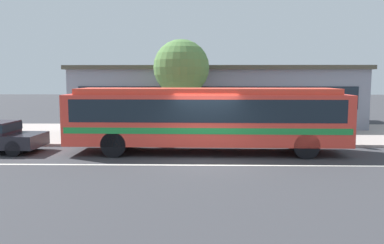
{
  "coord_description": "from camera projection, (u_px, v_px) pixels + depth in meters",
  "views": [
    {
      "loc": [
        -0.23,
        -14.72,
        3.09
      ],
      "look_at": [
        -0.56,
        1.43,
        1.3
      ],
      "focal_mm": 37.31,
      "sensor_mm": 36.0,
      "label": 1
    }
  ],
  "objects": [
    {
      "name": "bus_stop_sign",
      "position": [
        321.0,
        108.0,
        18.32
      ],
      "size": [
        0.09,
        0.44,
        2.47
      ],
      "color": "gray",
      "rests_on": "sidewalk_slab"
    },
    {
      "name": "ground_plane",
      "position": [
        206.0,
        161.0,
        14.96
      ],
      "size": [
        120.0,
        120.0,
        0.0
      ],
      "primitive_type": "plane",
      "color": "#36363A"
    },
    {
      "name": "transit_bus",
      "position": [
        207.0,
        115.0,
        16.37
      ],
      "size": [
        11.35,
        2.67,
        2.67
      ],
      "color": "#E93F32",
      "rests_on": "ground_plane"
    },
    {
      "name": "sidewalk_slab",
      "position": [
        204.0,
        133.0,
        21.85
      ],
      "size": [
        60.0,
        8.0,
        0.12
      ],
      "primitive_type": "cube",
      "color": "#A39690",
      "rests_on": "ground_plane"
    },
    {
      "name": "pedestrian_waiting_near_sign",
      "position": [
        268.0,
        122.0,
        18.48
      ],
      "size": [
        0.42,
        0.42,
        1.63
      ],
      "color": "navy",
      "rests_on": "sidewalk_slab"
    },
    {
      "name": "lane_stripe_center",
      "position": [
        206.0,
        165.0,
        14.17
      ],
      "size": [
        56.0,
        0.16,
        0.01
      ],
      "primitive_type": "cube",
      "color": "silver",
      "rests_on": "ground_plane"
    },
    {
      "name": "pedestrian_standing_by_tree",
      "position": [
        177.0,
        119.0,
        19.03
      ],
      "size": [
        0.47,
        0.47,
        1.71
      ],
      "color": "navy",
      "rests_on": "sidewalk_slab"
    },
    {
      "name": "street_tree_near_stop",
      "position": [
        181.0,
        68.0,
        20.94
      ],
      "size": [
        2.95,
        2.95,
        4.99
      ],
      "color": "brown",
      "rests_on": "sidewalk_slab"
    },
    {
      "name": "station_building",
      "position": [
        215.0,
        96.0,
        26.64
      ],
      "size": [
        17.66,
        8.46,
        3.81
      ],
      "color": "gray",
      "rests_on": "ground_plane"
    },
    {
      "name": "pedestrian_walking_along_curb",
      "position": [
        142.0,
        121.0,
        18.25
      ],
      "size": [
        0.48,
        0.48,
        1.75
      ],
      "color": "#6F704B",
      "rests_on": "sidewalk_slab"
    }
  ]
}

